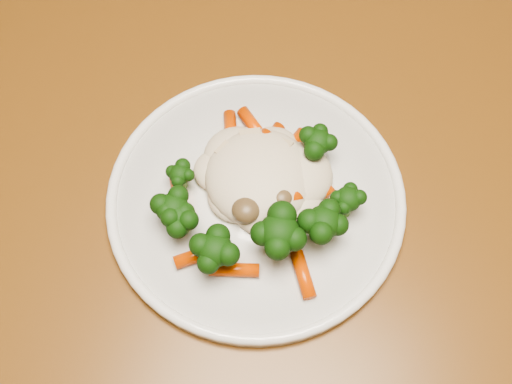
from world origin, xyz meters
TOP-DOWN VIEW (x-y plane):
  - dining_table at (0.01, 0.11)m, footprint 1.09×0.73m
  - plate at (0.11, 0.09)m, footprint 0.27×0.27m
  - meal at (0.12, 0.09)m, footprint 0.18×0.19m

SIDE VIEW (x-z plane):
  - dining_table at x=0.01m, z-range 0.26..1.01m
  - plate at x=0.11m, z-range 0.75..0.76m
  - meal at x=0.12m, z-range 0.76..0.81m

